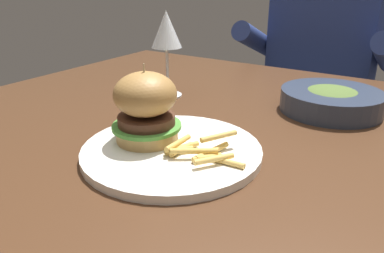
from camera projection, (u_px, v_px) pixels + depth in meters
name	position (u px, v px, depth m)	size (l,w,h in m)	color
dining_table	(245.00, 160.00, 0.77)	(1.33, 1.00, 0.74)	#472B19
main_plate	(172.00, 151.00, 0.61)	(0.29, 0.29, 0.01)	white
burger_sandwich	(146.00, 107.00, 0.61)	(0.12, 0.12, 0.13)	tan
fries_pile	(200.00, 150.00, 0.57)	(0.13, 0.11, 0.03)	#EABC5B
wine_glass	(166.00, 33.00, 0.85)	(0.07, 0.07, 0.20)	silver
soup_bowl	(331.00, 100.00, 0.80)	(0.21, 0.21, 0.05)	#2D384C
diner_person	(316.00, 101.00, 1.44)	(0.51, 0.36, 1.18)	#282833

